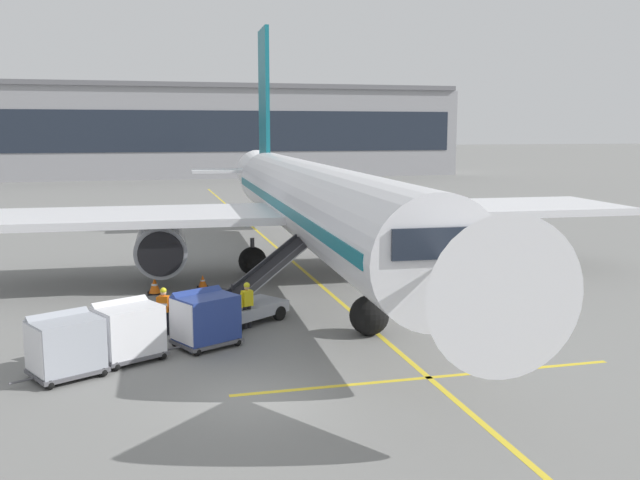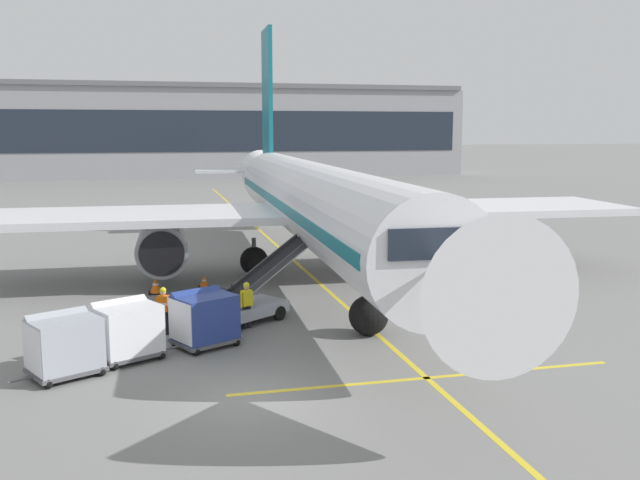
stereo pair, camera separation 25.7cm
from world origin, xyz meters
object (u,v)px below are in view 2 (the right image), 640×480
safety_cone_engine_keepout (216,298)px  safety_cone_nose_mark (156,286)px  ground_crew_marshaller (192,323)px  safety_cone_wingtip (204,281)px  baggage_cart_third (64,344)px  parked_airplane (313,203)px  baggage_cart_second (126,329)px  ground_crew_by_loader (164,308)px  baggage_cart_lead (204,317)px  belt_loader (248,299)px  ground_crew_by_carts (247,302)px

safety_cone_engine_keepout → safety_cone_nose_mark: 3.89m
ground_crew_marshaller → safety_cone_wingtip: 9.84m
baggage_cart_third → ground_crew_marshaller: (3.88, 1.40, -0.00)m
parked_airplane → safety_cone_nose_mark: bearing=-165.0°
baggage_cart_second → safety_cone_wingtip: baggage_cart_second is taller
ground_crew_by_loader → safety_cone_wingtip: size_ratio=2.90×
parked_airplane → baggage_cart_third: (-10.54, -12.52, -2.71)m
baggage_cart_lead → baggage_cart_third: bearing=-154.7°
parked_airplane → belt_loader: (-4.36, -7.75, -2.84)m
parked_airplane → ground_crew_by_carts: bearing=-117.6°
ground_crew_marshaller → baggage_cart_second: bearing=-173.8°
safety_cone_nose_mark → baggage_cart_third: bearing=-105.0°
ground_crew_marshaller → safety_cone_nose_mark: (-1.08, 9.04, -0.64)m
baggage_cart_third → ground_crew_by_loader: (3.00, 3.74, -0.00)m
parked_airplane → baggage_cart_third: bearing=-130.1°
parked_airplane → safety_cone_nose_mark: 8.69m
ground_crew_by_carts → safety_cone_nose_mark: bearing=116.1°
parked_airplane → safety_cone_engine_keepout: 8.11m
baggage_cart_lead → safety_cone_wingtip: (0.70, 9.11, -0.71)m
ground_crew_by_carts → safety_cone_nose_mark: (-3.22, 6.57, -0.64)m
parked_airplane → belt_loader: bearing=-119.3°
baggage_cart_second → ground_crew_by_carts: size_ratio=1.59×
belt_loader → baggage_cart_second: size_ratio=1.81×
ground_crew_marshaller → safety_cone_nose_mark: ground_crew_marshaller is taller
safety_cone_engine_keepout → safety_cone_nose_mark: (-2.42, 3.05, -0.02)m
ground_crew_marshaller → baggage_cart_third: bearing=-160.1°
ground_crew_by_loader → ground_crew_marshaller: bearing=-69.5°
safety_cone_nose_mark → safety_cone_engine_keepout: bearing=-51.6°
safety_cone_wingtip → baggage_cart_lead: bearing=-94.4°
ground_crew_by_loader → safety_cone_engine_keepout: ground_crew_by_loader is taller
baggage_cart_third → safety_cone_nose_mark: 10.83m
parked_airplane → safety_cone_wingtip: parked_airplane is taller
parked_airplane → baggage_cart_second: size_ratio=15.38×
baggage_cart_second → safety_cone_wingtip: size_ratio=4.62×
safety_cone_nose_mark → ground_crew_by_carts: bearing=-63.9°
ground_crew_by_loader → baggage_cart_second: bearing=-115.6°
baggage_cart_second → ground_crew_by_carts: (4.24, 2.69, -0.00)m
baggage_cart_second → baggage_cart_third: same height
ground_crew_by_carts → safety_cone_nose_mark: 7.35m
ground_crew_by_carts → baggage_cart_second: bearing=-147.6°
parked_airplane → ground_crew_marshaller: bearing=-120.9°
baggage_cart_lead → safety_cone_wingtip: baggage_cart_lead is taller
baggage_cart_lead → safety_cone_engine_keepout: baggage_cart_lead is taller
ground_crew_by_loader → safety_cone_wingtip: (2.00, 7.41, -0.71)m
baggage_cart_lead → safety_cone_nose_mark: size_ratio=3.74×
ground_crew_by_loader → ground_crew_marshaller: 2.50m
baggage_cart_second → ground_crew_by_loader: size_ratio=1.59×
ground_crew_marshaller → belt_loader: bearing=55.6°
safety_cone_nose_mark → parked_airplane: bearing=15.0°
belt_loader → ground_crew_marshaller: 4.08m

